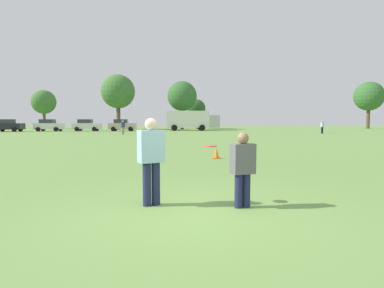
{
  "coord_description": "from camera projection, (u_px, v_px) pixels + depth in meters",
  "views": [
    {
      "loc": [
        -0.46,
        -5.49,
        1.64
      ],
      "look_at": [
        0.09,
        2.05,
        1.08
      ],
      "focal_mm": 30.01,
      "sensor_mm": 36.0,
      "label": 1
    }
  ],
  "objects": [
    {
      "name": "tree_east_oak",
      "position": [
        196.0,
        108.0,
        63.94
      ],
      "size": [
        3.61,
        3.61,
        5.87
      ],
      "color": "brown",
      "rests_on": "ground"
    },
    {
      "name": "parked_car_mid_left",
      "position": [
        49.0,
        125.0,
        48.81
      ],
      "size": [
        4.2,
        2.23,
        1.82
      ],
      "color": "silver",
      "rests_on": "ground"
    },
    {
      "name": "ground_plane",
      "position": [
        195.0,
        214.0,
        5.62
      ],
      "size": [
        195.01,
        195.01,
        0.0
      ],
      "primitive_type": "plane",
      "color": "#6B9347"
    },
    {
      "name": "bystander_sideline_watcher",
      "position": [
        123.0,
        126.0,
        38.18
      ],
      "size": [
        0.52,
        0.49,
        1.66
      ],
      "color": "gray",
      "rests_on": "ground"
    },
    {
      "name": "tree_east_birch",
      "position": [
        182.0,
        96.0,
        58.94
      ],
      "size": [
        5.44,
        5.44,
        8.84
      ],
      "color": "brown",
      "rests_on": "ground"
    },
    {
      "name": "traffic_cone",
      "position": [
        216.0,
        153.0,
        13.87
      ],
      "size": [
        0.32,
        0.32,
        0.48
      ],
      "color": "#D8590C",
      "rests_on": "ground"
    },
    {
      "name": "parked_car_mid_right",
      "position": [
        122.0,
        125.0,
        49.83
      ],
      "size": [
        4.2,
        2.23,
        1.82
      ],
      "color": "#B7AD99",
      "rests_on": "ground"
    },
    {
      "name": "bystander_far_jogger",
      "position": [
        322.0,
        126.0,
        40.33
      ],
      "size": [
        0.51,
        0.46,
        1.61
      ],
      "color": "black",
      "rests_on": "ground"
    },
    {
      "name": "frisbee",
      "position": [
        210.0,
        146.0,
        6.31
      ],
      "size": [
        0.27,
        0.27,
        0.03
      ],
      "color": "#E54C33"
    },
    {
      "name": "box_truck",
      "position": [
        192.0,
        120.0,
        52.06
      ],
      "size": [
        8.51,
        3.03,
        3.18
      ],
      "color": "white",
      "rests_on": "ground"
    },
    {
      "name": "tree_far_east_pine",
      "position": [
        369.0,
        96.0,
        64.37
      ],
      "size": [
        5.78,
        5.78,
        9.4
      ],
      "color": "brown",
      "rests_on": "ground"
    },
    {
      "name": "tree_center_elm",
      "position": [
        118.0,
        92.0,
        58.58
      ],
      "size": [
        6.17,
        6.17,
        10.02
      ],
      "color": "brown",
      "rests_on": "ground"
    },
    {
      "name": "tree_west_maple",
      "position": [
        44.0,
        102.0,
        62.51
      ],
      "size": [
        4.67,
        4.67,
        7.58
      ],
      "color": "brown",
      "rests_on": "ground"
    },
    {
      "name": "player_thrower",
      "position": [
        151.0,
        156.0,
        6.14
      ],
      "size": [
        0.54,
        0.44,
        1.69
      ],
      "color": "#1E234C",
      "rests_on": "ground"
    },
    {
      "name": "player_defender",
      "position": [
        243.0,
        166.0,
        6.0
      ],
      "size": [
        0.48,
        0.35,
        1.42
      ],
      "color": "#1E234C",
      "rests_on": "ground"
    },
    {
      "name": "parked_car_center",
      "position": [
        87.0,
        125.0,
        49.75
      ],
      "size": [
        4.2,
        2.23,
        1.82
      ],
      "color": "silver",
      "rests_on": "ground"
    },
    {
      "name": "parked_car_near_left",
      "position": [
        8.0,
        125.0,
        47.19
      ],
      "size": [
        4.2,
        2.23,
        1.82
      ],
      "color": "black",
      "rests_on": "ground"
    }
  ]
}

